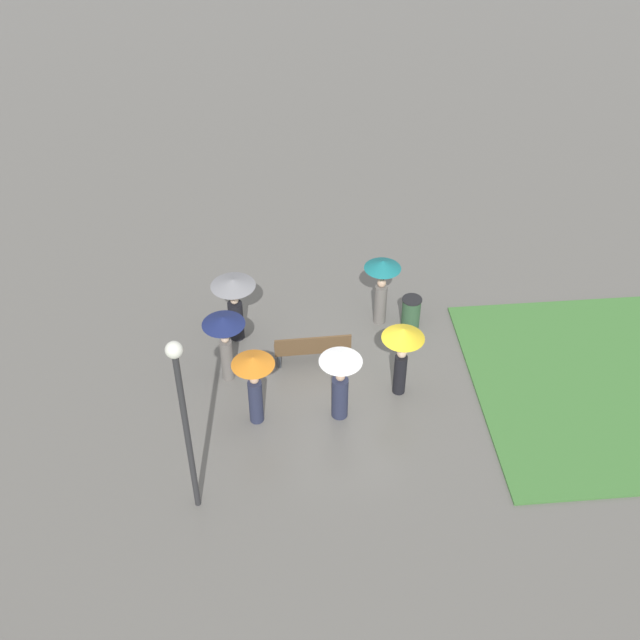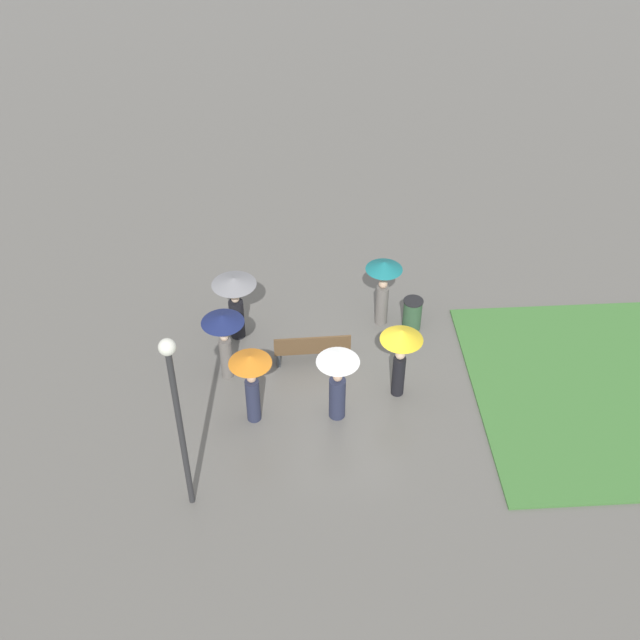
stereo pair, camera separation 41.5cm
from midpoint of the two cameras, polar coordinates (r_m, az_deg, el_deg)
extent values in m
plane|color=#66635E|center=(19.32, 2.56, -4.47)|extent=(90.00, 90.00, 0.00)
cube|color=#427A38|center=(20.39, 20.84, -4.72)|extent=(6.74, 6.44, 0.06)
cube|color=brown|center=(19.59, 0.03, -1.97)|extent=(1.87, 0.47, 0.05)
cube|color=brown|center=(19.29, 0.08, -1.78)|extent=(1.86, 0.10, 0.45)
cube|color=#383D42|center=(19.81, 2.42, -2.32)|extent=(0.09, 0.38, 0.40)
cube|color=#383D42|center=(19.70, -2.37, -2.60)|extent=(0.09, 0.38, 0.40)
cylinder|color=#2D2D30|center=(15.59, -9.08, -8.00)|extent=(0.12, 0.12, 4.11)
sphere|color=white|center=(14.05, -9.99, -1.92)|extent=(0.32, 0.32, 0.32)
cylinder|color=#335638|center=(20.70, 7.14, 0.37)|extent=(0.48, 0.48, 0.86)
cylinder|color=black|center=(20.42, 7.24, 1.34)|extent=(0.51, 0.51, 0.03)
cylinder|color=black|center=(20.31, -5.34, 0.07)|extent=(0.42, 0.42, 1.10)
sphere|color=beige|center=(19.90, -5.45, 1.51)|extent=(0.20, 0.20, 0.20)
cylinder|color=#4C4C4F|center=(19.73, -5.50, 2.15)|extent=(0.02, 0.02, 0.35)
cone|color=gray|center=(19.57, -5.55, 2.76)|extent=(1.11, 1.11, 0.18)
cylinder|color=black|center=(18.79, 6.23, -3.97)|extent=(0.41, 0.41, 1.10)
sphere|color=beige|center=(18.34, 6.37, -2.47)|extent=(0.23, 0.23, 0.23)
cylinder|color=#4C4C4F|center=(18.15, 6.44, -1.80)|extent=(0.02, 0.02, 0.35)
cone|color=gold|center=(17.95, 6.51, -1.07)|extent=(0.98, 0.98, 0.26)
cylinder|color=slate|center=(19.21, -6.06, -2.70)|extent=(0.42, 0.42, 1.14)
sphere|color=beige|center=(18.77, -6.20, -1.21)|extent=(0.19, 0.19, 0.19)
cylinder|color=#4C4C4F|center=(18.59, -6.26, -0.58)|extent=(0.02, 0.02, 0.35)
cone|color=navy|center=(18.41, -6.32, 0.08)|extent=(1.00, 1.00, 0.21)
cylinder|color=#282D47|center=(18.12, -4.13, -5.71)|extent=(0.41, 0.41, 1.17)
sphere|color=tan|center=(17.63, -4.23, -4.15)|extent=(0.21, 0.21, 0.21)
cylinder|color=#4C4C4F|center=(17.44, -4.27, -3.49)|extent=(0.02, 0.02, 0.35)
cone|color=orange|center=(17.26, -4.32, -2.83)|extent=(0.95, 0.95, 0.20)
cylinder|color=slate|center=(20.71, 4.99, 1.07)|extent=(0.38, 0.38, 1.13)
sphere|color=tan|center=(20.29, 5.09, 2.56)|extent=(0.23, 0.23, 0.23)
cylinder|color=#4C4C4F|center=(20.12, 5.14, 3.22)|extent=(0.02, 0.02, 0.35)
cone|color=#197075|center=(19.95, 5.19, 3.87)|extent=(0.93, 0.93, 0.22)
cylinder|color=#282D47|center=(18.17, 1.89, -5.56)|extent=(0.49, 0.49, 1.11)
sphere|color=tan|center=(17.71, 1.94, -4.06)|extent=(0.21, 0.21, 0.21)
cylinder|color=#4C4C4F|center=(17.51, 1.96, -3.40)|extent=(0.02, 0.02, 0.35)
cone|color=white|center=(17.31, 1.98, -2.69)|extent=(0.96, 0.96, 0.24)
camera|label=1|loc=(0.21, -89.39, 0.51)|focal=45.00mm
camera|label=2|loc=(0.21, 90.61, -0.51)|focal=45.00mm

